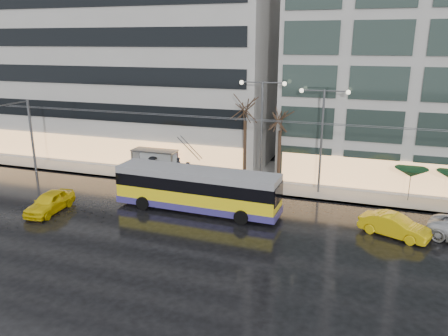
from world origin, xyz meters
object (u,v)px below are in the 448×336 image
at_px(trolleybus, 197,191).
at_px(bus_shelter, 152,156).
at_px(taxi_a, 50,202).
at_px(street_lamp_near, 262,120).

relative_size(trolleybus, bus_shelter, 3.00).
height_order(bus_shelter, taxi_a, bus_shelter).
distance_m(street_lamp_near, taxi_a, 17.91).
height_order(trolleybus, street_lamp_near, street_lamp_near).
distance_m(bus_shelter, taxi_a, 10.93).
distance_m(trolleybus, taxi_a, 11.02).
relative_size(bus_shelter, taxi_a, 0.93).
bearing_deg(trolleybus, taxi_a, -160.00).
relative_size(trolleybus, street_lamp_near, 1.39).
xyz_separation_m(bus_shelter, taxi_a, (-3.14, -10.40, -1.19)).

